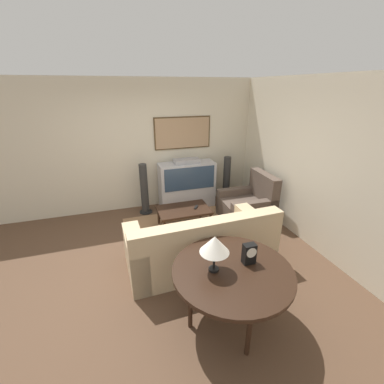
{
  "coord_description": "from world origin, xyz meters",
  "views": [
    {
      "loc": [
        -0.46,
        -3.27,
        2.53
      ],
      "look_at": [
        0.86,
        0.82,
        0.75
      ],
      "focal_mm": 24.0,
      "sensor_mm": 36.0,
      "label": 1
    }
  ],
  "objects_px": {
    "coffee_table": "(184,211)",
    "table_lamp": "(215,245)",
    "tv": "(187,185)",
    "speaker_tower_left": "(144,190)",
    "mantel_clock": "(249,254)",
    "speaker_tower_right": "(226,181)",
    "couch": "(201,245)",
    "armchair": "(248,206)",
    "console_table": "(232,274)"
  },
  "relations": [
    {
      "from": "armchair",
      "to": "console_table",
      "type": "distance_m",
      "value": 2.6
    },
    {
      "from": "couch",
      "to": "mantel_clock",
      "type": "relative_size",
      "value": 9.38
    },
    {
      "from": "table_lamp",
      "to": "speaker_tower_right",
      "type": "distance_m",
      "value": 3.46
    },
    {
      "from": "console_table",
      "to": "mantel_clock",
      "type": "distance_m",
      "value": 0.28
    },
    {
      "from": "speaker_tower_right",
      "to": "coffee_table",
      "type": "bearing_deg",
      "value": -145.78
    },
    {
      "from": "tv",
      "to": "speaker_tower_left",
      "type": "bearing_deg",
      "value": -177.89
    },
    {
      "from": "mantel_clock",
      "to": "speaker_tower_right",
      "type": "relative_size",
      "value": 0.22
    },
    {
      "from": "couch",
      "to": "speaker_tower_left",
      "type": "height_order",
      "value": "speaker_tower_left"
    },
    {
      "from": "tv",
      "to": "couch",
      "type": "distance_m",
      "value": 2.06
    },
    {
      "from": "couch",
      "to": "armchair",
      "type": "xyz_separation_m",
      "value": [
        1.38,
        1.04,
        -0.02
      ]
    },
    {
      "from": "couch",
      "to": "armchair",
      "type": "relative_size",
      "value": 2.3
    },
    {
      "from": "tv",
      "to": "mantel_clock",
      "type": "xyz_separation_m",
      "value": [
        -0.22,
        -3.07,
        0.34
      ]
    },
    {
      "from": "coffee_table",
      "to": "speaker_tower_right",
      "type": "distance_m",
      "value": 1.55
    },
    {
      "from": "coffee_table",
      "to": "speaker_tower_right",
      "type": "relative_size",
      "value": 0.9
    },
    {
      "from": "couch",
      "to": "coffee_table",
      "type": "relative_size",
      "value": 2.26
    },
    {
      "from": "tv",
      "to": "speaker_tower_right",
      "type": "height_order",
      "value": "tv"
    },
    {
      "from": "tv",
      "to": "couch",
      "type": "bearing_deg",
      "value": -100.9
    },
    {
      "from": "table_lamp",
      "to": "speaker_tower_left",
      "type": "bearing_deg",
      "value": 95.86
    },
    {
      "from": "armchair",
      "to": "speaker_tower_left",
      "type": "distance_m",
      "value": 2.16
    },
    {
      "from": "tv",
      "to": "console_table",
      "type": "distance_m",
      "value": 3.15
    },
    {
      "from": "mantel_clock",
      "to": "armchair",
      "type": "bearing_deg",
      "value": 60.01
    },
    {
      "from": "coffee_table",
      "to": "table_lamp",
      "type": "height_order",
      "value": "table_lamp"
    },
    {
      "from": "mantel_clock",
      "to": "speaker_tower_left",
      "type": "bearing_deg",
      "value": 103.32
    },
    {
      "from": "speaker_tower_left",
      "to": "coffee_table",
      "type": "bearing_deg",
      "value": -55.01
    },
    {
      "from": "table_lamp",
      "to": "speaker_tower_right",
      "type": "relative_size",
      "value": 0.38
    },
    {
      "from": "console_table",
      "to": "mantel_clock",
      "type": "bearing_deg",
      "value": 12.93
    },
    {
      "from": "coffee_table",
      "to": "table_lamp",
      "type": "xyz_separation_m",
      "value": [
        -0.29,
        -2.17,
        0.7
      ]
    },
    {
      "from": "coffee_table",
      "to": "mantel_clock",
      "type": "height_order",
      "value": "mantel_clock"
    },
    {
      "from": "couch",
      "to": "speaker_tower_left",
      "type": "distance_m",
      "value": 2.07
    },
    {
      "from": "mantel_clock",
      "to": "speaker_tower_right",
      "type": "xyz_separation_m",
      "value": [
        1.16,
        3.04,
        -0.35
      ]
    },
    {
      "from": "armchair",
      "to": "couch",
      "type": "bearing_deg",
      "value": -51.32
    },
    {
      "from": "coffee_table",
      "to": "table_lamp",
      "type": "relative_size",
      "value": 2.36
    },
    {
      "from": "mantel_clock",
      "to": "speaker_tower_left",
      "type": "xyz_separation_m",
      "value": [
        -0.72,
        3.04,
        -0.35
      ]
    },
    {
      "from": "mantel_clock",
      "to": "speaker_tower_left",
      "type": "relative_size",
      "value": 0.22
    },
    {
      "from": "speaker_tower_left",
      "to": "speaker_tower_right",
      "type": "xyz_separation_m",
      "value": [
        1.88,
        0.0,
        0.0
      ]
    },
    {
      "from": "mantel_clock",
      "to": "table_lamp",
      "type": "bearing_deg",
      "value": 179.82
    },
    {
      "from": "console_table",
      "to": "speaker_tower_left",
      "type": "xyz_separation_m",
      "value": [
        -0.51,
        3.09,
        -0.17
      ]
    },
    {
      "from": "armchair",
      "to": "table_lamp",
      "type": "distance_m",
      "value": 2.75
    },
    {
      "from": "couch",
      "to": "table_lamp",
      "type": "height_order",
      "value": "table_lamp"
    },
    {
      "from": "coffee_table",
      "to": "armchair",
      "type": "bearing_deg",
      "value": -3.28
    },
    {
      "from": "couch",
      "to": "tv",
      "type": "bearing_deg",
      "value": -102.71
    },
    {
      "from": "mantel_clock",
      "to": "speaker_tower_right",
      "type": "height_order",
      "value": "speaker_tower_right"
    },
    {
      "from": "armchair",
      "to": "speaker_tower_right",
      "type": "bearing_deg",
      "value": -175.42
    },
    {
      "from": "tv",
      "to": "armchair",
      "type": "distance_m",
      "value": 1.41
    },
    {
      "from": "couch",
      "to": "mantel_clock",
      "type": "distance_m",
      "value": 1.2
    },
    {
      "from": "console_table",
      "to": "couch",
      "type": "bearing_deg",
      "value": 87.77
    },
    {
      "from": "tv",
      "to": "mantel_clock",
      "type": "height_order",
      "value": "tv"
    },
    {
      "from": "table_lamp",
      "to": "coffee_table",
      "type": "bearing_deg",
      "value": 82.26
    },
    {
      "from": "tv",
      "to": "console_table",
      "type": "xyz_separation_m",
      "value": [
        -0.43,
        -3.12,
        0.16
      ]
    },
    {
      "from": "tv",
      "to": "coffee_table",
      "type": "bearing_deg",
      "value": -110.33
    }
  ]
}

